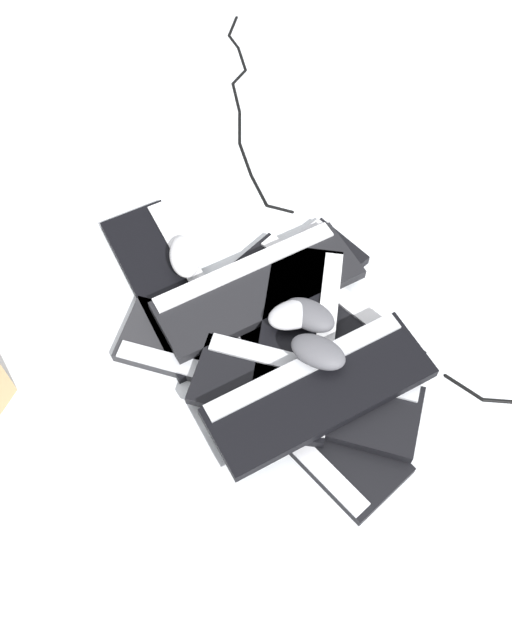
# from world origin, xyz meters

# --- Properties ---
(ground_plane) EXTENTS (3.20, 3.20, 0.00)m
(ground_plane) POSITION_xyz_m (0.00, 0.00, 0.00)
(ground_plane) COLOR silver
(keyboard_0) EXTENTS (0.45, 0.37, 0.03)m
(keyboard_0) POSITION_xyz_m (0.10, -0.03, 0.01)
(keyboard_0) COLOR black
(keyboard_0) RESTS_ON ground
(keyboard_1) EXTENTS (0.43, 0.40, 0.03)m
(keyboard_1) POSITION_xyz_m (0.07, 0.19, 0.01)
(keyboard_1) COLOR black
(keyboard_1) RESTS_ON ground
(keyboard_2) EXTENTS (0.18, 0.45, 0.03)m
(keyboard_2) POSITION_xyz_m (-0.07, 0.03, 0.01)
(keyboard_2) COLOR #232326
(keyboard_2) RESTS_ON ground
(keyboard_3) EXTENTS (0.38, 0.45, 0.03)m
(keyboard_3) POSITION_xyz_m (-0.16, -0.15, 0.01)
(keyboard_3) COLOR black
(keyboard_3) RESTS_ON ground
(keyboard_4) EXTENTS (0.36, 0.45, 0.03)m
(keyboard_4) POSITION_xyz_m (0.08, -0.14, 0.01)
(keyboard_4) COLOR black
(keyboard_4) RESTS_ON ground
(keyboard_5) EXTENTS (0.17, 0.45, 0.03)m
(keyboard_5) POSITION_xyz_m (-0.13, -0.14, 0.04)
(keyboard_5) COLOR black
(keyboard_5) RESTS_ON keyboard_3
(keyboard_6) EXTENTS (0.45, 0.18, 0.03)m
(keyboard_6) POSITION_xyz_m (-0.01, -0.11, 0.04)
(keyboard_6) COLOR black
(keyboard_6) RESTS_ON keyboard_4
(keyboard_7) EXTENTS (0.40, 0.43, 0.03)m
(keyboard_7) POSITION_xyz_m (0.09, 0.00, 0.04)
(keyboard_7) COLOR black
(keyboard_7) RESTS_ON keyboard_0
(keyboard_8) EXTENTS (0.40, 0.43, 0.03)m
(keyboard_8) POSITION_xyz_m (-0.13, -0.17, 0.07)
(keyboard_8) COLOR black
(keyboard_8) RESTS_ON keyboard_5
(mouse_0) EXTENTS (0.09, 0.12, 0.04)m
(mouse_0) POSITION_xyz_m (-0.07, -0.15, 0.11)
(mouse_0) COLOR #4C4C51
(mouse_0) RESTS_ON keyboard_8
(mouse_1) EXTENTS (0.11, 0.13, 0.04)m
(mouse_1) POSITION_xyz_m (0.02, -0.09, 0.08)
(mouse_1) COLOR #B7B7BC
(mouse_1) RESTS_ON keyboard_6
(mouse_2) EXTENTS (0.10, 0.13, 0.04)m
(mouse_2) POSITION_xyz_m (0.03, -0.12, 0.08)
(mouse_2) COLOR #4C4C51
(mouse_2) RESTS_ON keyboard_6
(mouse_3) EXTENTS (0.13, 0.10, 0.04)m
(mouse_3) POSITION_xyz_m (0.13, 0.17, 0.05)
(mouse_3) COLOR silver
(mouse_3) RESTS_ON keyboard_1
(cable_1) EXTENTS (0.66, 0.30, 0.01)m
(cable_1) POSITION_xyz_m (0.64, 0.16, 0.00)
(cable_1) COLOR black
(cable_1) RESTS_ON ground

